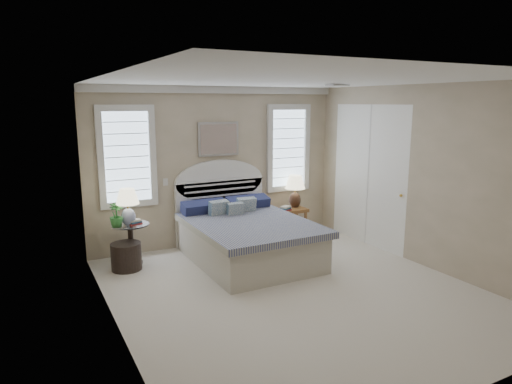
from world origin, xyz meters
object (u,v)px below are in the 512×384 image
object	(u,v)px
bed	(245,235)
nightstand_right	(292,216)
lamp_left	(128,203)
lamp_right	(295,188)
side_table_left	(131,239)
floor_pot	(126,256)

from	to	relation	value
bed	nightstand_right	xyz separation A→B (m)	(1.30, 0.69, 0.00)
bed	lamp_left	bearing A→B (deg)	162.00
lamp_left	lamp_right	distance (m)	3.09
side_table_left	nightstand_right	size ratio (longest dim) A/B	1.19
side_table_left	nightstand_right	xyz separation A→B (m)	(2.95, 0.10, -0.00)
nightstand_right	lamp_left	xyz separation A→B (m)	(-2.98, -0.15, 0.58)
floor_pot	lamp_right	distance (m)	3.28
lamp_right	side_table_left	bearing A→B (deg)	-176.78
side_table_left	lamp_right	distance (m)	3.10
side_table_left	floor_pot	xyz separation A→B (m)	(-0.12, -0.21, -0.18)
lamp_right	nightstand_right	bearing A→B (deg)	-146.10
side_table_left	lamp_right	xyz separation A→B (m)	(3.06, 0.17, 0.51)
floor_pot	side_table_left	bearing A→B (deg)	59.37
side_table_left	bed	bearing A→B (deg)	-19.74
floor_pot	lamp_right	xyz separation A→B (m)	(3.18, 0.38, 0.69)
bed	side_table_left	size ratio (longest dim) A/B	3.61
side_table_left	lamp_left	xyz separation A→B (m)	(-0.03, -0.05, 0.58)
nightstand_right	floor_pot	size ratio (longest dim) A/B	1.20
lamp_right	lamp_left	bearing A→B (deg)	-175.94
bed	lamp_left	world-z (taller)	bed
lamp_left	lamp_right	bearing A→B (deg)	4.06
side_table_left	lamp_right	size ratio (longest dim) A/B	1.05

